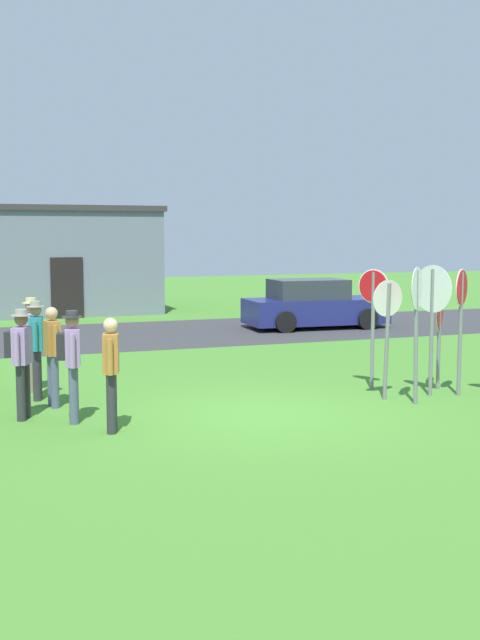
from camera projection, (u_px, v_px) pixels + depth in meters
ground_plane at (258, 415)px, 12.70m from camera, size 80.00×80.00×0.00m
street_asphalt at (122, 335)px, 22.58m from camera, size 60.00×6.40×0.01m
building_background at (58, 260)px, 29.09m from camera, size 7.14×4.73×3.89m
parked_car_on_street at (314, 306)px, 24.33m from camera, size 4.38×2.18×1.51m
stop_sign_tallest at (440, 322)px, 14.67m from camera, size 0.54×0.59×1.88m
stop_sign_far_back at (432, 306)px, 14.00m from camera, size 0.24×0.82×2.35m
stop_sign_rear_left at (387, 320)px, 13.68m from camera, size 0.64×0.15×2.11m
stop_sign_leaning_left at (461, 310)px, 14.03m from camera, size 0.54×0.43×2.29m
stop_sign_low_front at (416, 311)px, 13.32m from camera, size 0.55×0.52×2.35m
stop_sign_leaning_right at (373, 309)px, 14.67m from camera, size 0.33×0.56×2.25m
person_in_teal at (72, 358)px, 12.05m from camera, size 0.42×0.56×1.74m
person_with_sunhat at (52, 351)px, 13.16m from camera, size 0.26×0.57×1.69m
person_holding_notes at (21, 356)px, 12.27m from camera, size 0.45×0.52×1.74m
person_near_signs at (32, 339)px, 14.47m from camera, size 0.32×0.55×1.74m
person_in_blue at (36, 344)px, 13.73m from camera, size 0.32×0.56×1.74m
person_on_left at (111, 368)px, 11.48m from camera, size 0.30×0.55×1.69m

